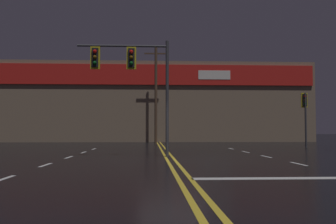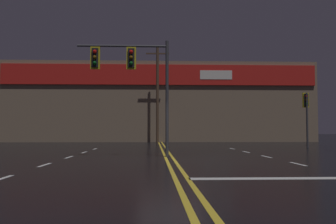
# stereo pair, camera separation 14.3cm
# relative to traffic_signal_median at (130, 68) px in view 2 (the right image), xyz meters

# --- Properties ---
(ground_plane) EXTENTS (200.00, 200.00, 0.00)m
(ground_plane) POSITION_rel_traffic_signal_median_xyz_m (1.72, -1.84, -3.89)
(ground_plane) COLOR black
(road_markings) EXTENTS (12.80, 60.00, 0.01)m
(road_markings) POSITION_rel_traffic_signal_median_xyz_m (2.44, -2.77, -3.89)
(road_markings) COLOR gold
(road_markings) RESTS_ON ground
(traffic_signal_median) EXTENTS (4.02, 0.36, 5.13)m
(traffic_signal_median) POSITION_rel_traffic_signal_median_xyz_m (0.00, 0.00, 0.00)
(traffic_signal_median) COLOR #38383D
(traffic_signal_median) RESTS_ON ground
(traffic_signal_corner_northeast) EXTENTS (0.42, 0.36, 3.68)m
(traffic_signal_corner_northeast) POSITION_rel_traffic_signal_median_xyz_m (11.26, 8.16, -1.19)
(traffic_signal_corner_northeast) COLOR #38383D
(traffic_signal_corner_northeast) RESTS_ON ground
(building_backdrop) EXTENTS (31.73, 10.23, 8.08)m
(building_backdrop) POSITION_rel_traffic_signal_median_xyz_m (1.72, 25.47, 0.16)
(building_backdrop) COLOR #7A6651
(building_backdrop) RESTS_ON ground
(utility_pole_row) EXTENTS (46.13, 0.26, 10.62)m
(utility_pole_row) POSITION_rel_traffic_signal_median_xyz_m (1.78, 18.69, 1.18)
(utility_pole_row) COLOR #4C3828
(utility_pole_row) RESTS_ON ground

